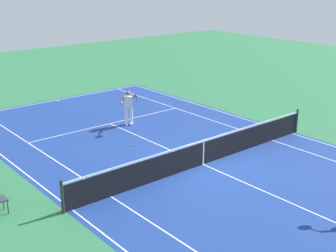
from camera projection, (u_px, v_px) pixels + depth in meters
ground_plane at (203, 164)px, 17.47m from camera, size 60.00×60.00×0.00m
court_slab at (203, 164)px, 17.47m from camera, size 24.20×11.40×0.00m
court_line_markings at (203, 164)px, 17.47m from camera, size 23.85×11.05×0.01m
tennis_net at (203, 152)px, 17.31m from camera, size 0.10×11.70×1.08m
tennis_player_near at (129, 106)px, 21.69m from camera, size 1.18×0.75×1.70m
tennis_ball at (133, 145)px, 19.34m from camera, size 0.07×0.07×0.07m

